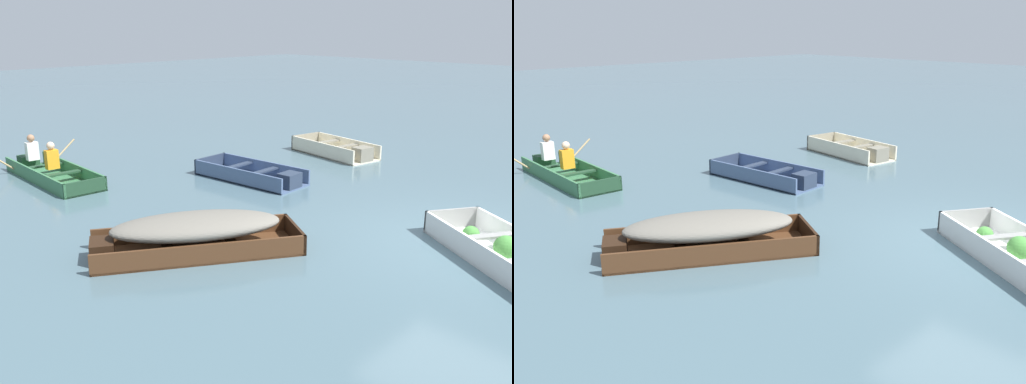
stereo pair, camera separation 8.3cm
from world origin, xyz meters
The scene contains 5 objects.
ground_plane centered at (0.00, 0.00, 0.00)m, with size 80.00×80.00×0.00m, color #47606B.
skiff_dark_varnish_near_moored centered at (-3.39, 2.80, 0.37)m, with size 3.37×2.64×0.64m.
skiff_slate_blue_mid_moored centered at (0.27, 5.14, 0.13)m, with size 1.20×2.73×0.36m.
skiff_cream_far_moored centered at (3.66, 5.33, 0.15)m, with size 1.42×2.59×0.40m.
rowboat_green_with_crew centered at (-2.94, 8.71, 0.18)m, with size 2.22×3.38×0.89m.
Camera 1 is at (-8.64, -3.81, 3.52)m, focal length 40.00 mm.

